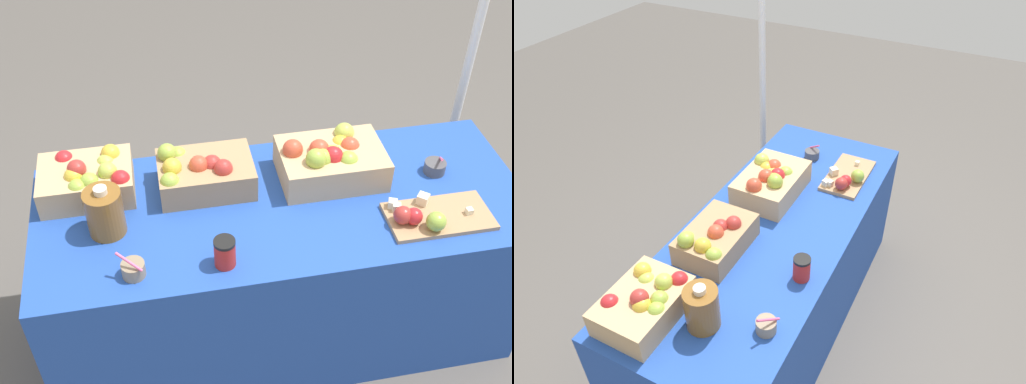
# 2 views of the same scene
# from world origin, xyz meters

# --- Properties ---
(ground_plane) EXTENTS (10.00, 10.00, 0.00)m
(ground_plane) POSITION_xyz_m (0.00, 0.00, 0.00)
(ground_plane) COLOR #56514C
(table) EXTENTS (1.90, 0.76, 0.74)m
(table) POSITION_xyz_m (0.00, 0.00, 0.37)
(table) COLOR #234CAD
(table) RESTS_ON ground_plane
(apple_crate_left) EXTENTS (0.35, 0.26, 0.17)m
(apple_crate_left) POSITION_xyz_m (-0.72, 0.20, 0.81)
(apple_crate_left) COLOR tan
(apple_crate_left) RESTS_ON table
(apple_crate_middle) EXTENTS (0.37, 0.25, 0.18)m
(apple_crate_middle) POSITION_xyz_m (-0.29, 0.15, 0.81)
(apple_crate_middle) COLOR tan
(apple_crate_middle) RESTS_ON table
(apple_crate_right) EXTENTS (0.41, 0.29, 0.19)m
(apple_crate_right) POSITION_xyz_m (0.22, 0.12, 0.82)
(apple_crate_right) COLOR tan
(apple_crate_right) RESTS_ON table
(cutting_board_front) EXTENTS (0.39, 0.21, 0.09)m
(cutting_board_front) POSITION_xyz_m (0.51, -0.20, 0.77)
(cutting_board_front) COLOR tan
(cutting_board_front) RESTS_ON table
(sample_bowl_near) EXTENTS (0.09, 0.09, 0.11)m
(sample_bowl_near) POSITION_xyz_m (-0.58, -0.26, 0.77)
(sample_bowl_near) COLOR gray
(sample_bowl_near) RESTS_ON table
(sample_bowl_mid) EXTENTS (0.09, 0.09, 0.10)m
(sample_bowl_mid) POSITION_xyz_m (0.64, 0.07, 0.77)
(sample_bowl_mid) COLOR #4C4C51
(sample_bowl_mid) RESTS_ON table
(cider_jug) EXTENTS (0.14, 0.14, 0.21)m
(cider_jug) POSITION_xyz_m (-0.66, -0.03, 0.83)
(cider_jug) COLOR brown
(cider_jug) RESTS_ON table
(coffee_cup) EXTENTS (0.08, 0.08, 0.11)m
(coffee_cup) POSITION_xyz_m (-0.26, -0.27, 0.80)
(coffee_cup) COLOR red
(coffee_cup) RESTS_ON table
(tent_pole) EXTENTS (0.04, 0.04, 2.17)m
(tent_pole) POSITION_xyz_m (0.99, 0.58, 1.08)
(tent_pole) COLOR white
(tent_pole) RESTS_ON ground_plane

